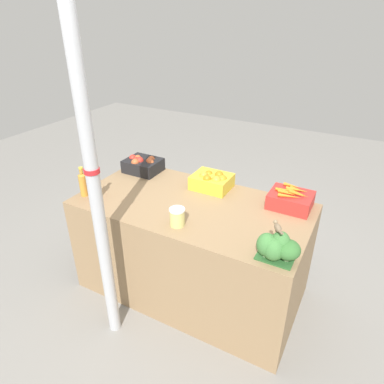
# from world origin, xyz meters

# --- Properties ---
(ground_plane) EXTENTS (10.00, 10.00, 0.00)m
(ground_plane) POSITION_xyz_m (0.00, 0.00, 0.00)
(ground_plane) COLOR gray
(market_table) EXTENTS (1.78, 0.93, 0.85)m
(market_table) POSITION_xyz_m (0.00, 0.00, 0.42)
(market_table) COLOR #937551
(market_table) RESTS_ON ground_plane
(support_pole) EXTENTS (0.09, 0.09, 2.41)m
(support_pole) POSITION_xyz_m (-0.31, -0.67, 1.21)
(support_pole) COLOR #B7BABF
(support_pole) RESTS_ON ground_plane
(apple_crate) EXTENTS (0.31, 0.26, 0.15)m
(apple_crate) POSITION_xyz_m (-0.68, 0.31, 0.92)
(apple_crate) COLOR black
(apple_crate) RESTS_ON market_table
(orange_crate) EXTENTS (0.31, 0.26, 0.15)m
(orange_crate) POSITION_xyz_m (0.03, 0.31, 0.92)
(orange_crate) COLOR gold
(orange_crate) RESTS_ON market_table
(carrot_crate) EXTENTS (0.31, 0.26, 0.15)m
(carrot_crate) POSITION_xyz_m (0.67, 0.31, 0.91)
(carrot_crate) COLOR red
(carrot_crate) RESTS_ON market_table
(broccoli_pile) EXTENTS (0.26, 0.20, 0.18)m
(broccoli_pile) POSITION_xyz_m (0.76, -0.34, 0.94)
(broccoli_pile) COLOR #2D602D
(broccoli_pile) RESTS_ON market_table
(juice_bottle_amber) EXTENTS (0.06, 0.06, 0.24)m
(juice_bottle_amber) POSITION_xyz_m (-0.82, -0.29, 0.95)
(juice_bottle_amber) COLOR gold
(juice_bottle_amber) RESTS_ON market_table
(juice_bottle_ruby) EXTENTS (0.06, 0.06, 0.27)m
(juice_bottle_ruby) POSITION_xyz_m (-0.70, -0.29, 0.96)
(juice_bottle_ruby) COLOR #B2333D
(juice_bottle_ruby) RESTS_ON market_table
(pickle_jar) EXTENTS (0.11, 0.11, 0.13)m
(pickle_jar) POSITION_xyz_m (0.05, -0.31, 0.91)
(pickle_jar) COLOR #D1CC75
(pickle_jar) RESTS_ON market_table
(sparrow_bird) EXTENTS (0.09, 0.12, 0.05)m
(sparrow_bird) POSITION_xyz_m (0.74, -0.32, 1.06)
(sparrow_bird) COLOR #4C3D2D
(sparrow_bird) RESTS_ON broccoli_pile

